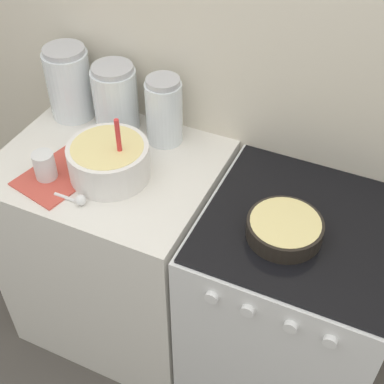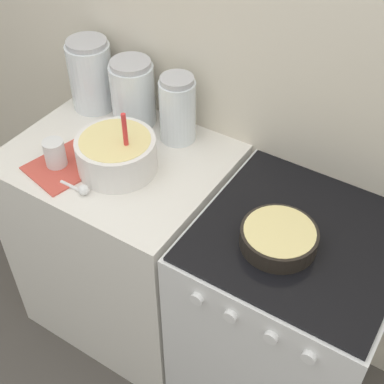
{
  "view_description": "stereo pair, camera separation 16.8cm",
  "coord_description": "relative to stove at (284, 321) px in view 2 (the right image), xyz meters",
  "views": [
    {
      "loc": [
        0.49,
        -0.87,
        2.11
      ],
      "look_at": [
        -0.02,
        0.25,
        0.97
      ],
      "focal_mm": 50.0,
      "sensor_mm": 36.0,
      "label": 1
    },
    {
      "loc": [
        0.64,
        -0.79,
        2.11
      ],
      "look_at": [
        -0.02,
        0.25,
        0.97
      ],
      "focal_mm": 50.0,
      "sensor_mm": 36.0,
      "label": 2
    }
  ],
  "objects": [
    {
      "name": "recipe_page",
      "position": [
        -0.82,
        -0.13,
        0.46
      ],
      "size": [
        0.26,
        0.31,
        0.01
      ],
      "color": "#CC4C3F",
      "rests_on": "countertop_cabinet"
    },
    {
      "name": "storage_jar_left",
      "position": [
        -0.98,
        0.21,
        0.58
      ],
      "size": [
        0.17,
        0.17,
        0.28
      ],
      "color": "silver",
      "rests_on": "countertop_cabinet"
    },
    {
      "name": "countertop_cabinet",
      "position": [
        -0.71,
        0.0,
        0.0
      ],
      "size": [
        0.76,
        0.62,
        0.92
      ],
      "color": "silver",
      "rests_on": "ground_plane"
    },
    {
      "name": "baking_pan",
      "position": [
        -0.04,
        -0.07,
        0.49
      ],
      "size": [
        0.23,
        0.23,
        0.06
      ],
      "color": "black",
      "rests_on": "stove"
    },
    {
      "name": "stove",
      "position": [
        0.0,
        0.0,
        0.0
      ],
      "size": [
        0.63,
        0.64,
        0.92
      ],
      "color": "silver",
      "rests_on": "ground_plane"
    },
    {
      "name": "tin_can",
      "position": [
        -0.85,
        -0.15,
        0.51
      ],
      "size": [
        0.07,
        0.07,
        0.1
      ],
      "color": "silver",
      "rests_on": "countertop_cabinet"
    },
    {
      "name": "mixing_bowl",
      "position": [
        -0.66,
        -0.05,
        0.53
      ],
      "size": [
        0.27,
        0.27,
        0.24
      ],
      "color": "white",
      "rests_on": "countertop_cabinet"
    },
    {
      "name": "storage_jar_right",
      "position": [
        -0.58,
        0.21,
        0.57
      ],
      "size": [
        0.13,
        0.13,
        0.25
      ],
      "color": "silver",
      "rests_on": "countertop_cabinet"
    },
    {
      "name": "measuring_spoon",
      "position": [
        -0.69,
        -0.21,
        0.47
      ],
      "size": [
        0.12,
        0.04,
        0.04
      ],
      "color": "white",
      "rests_on": "countertop_cabinet"
    },
    {
      "name": "wall_back",
      "position": [
        -0.33,
        0.34,
        0.74
      ],
      "size": [
        4.53,
        0.05,
        2.4
      ],
      "color": "beige",
      "rests_on": "ground_plane"
    },
    {
      "name": "storage_jar_middle",
      "position": [
        -0.78,
        0.21,
        0.57
      ],
      "size": [
        0.16,
        0.16,
        0.25
      ],
      "color": "silver",
      "rests_on": "countertop_cabinet"
    }
  ]
}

